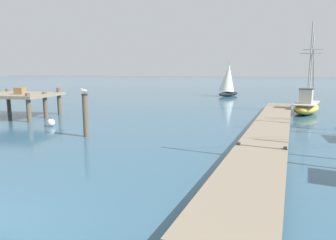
{
  "coord_description": "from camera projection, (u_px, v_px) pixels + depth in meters",
  "views": [
    {
      "loc": [
        5.66,
        -3.11,
        3.1
      ],
      "look_at": [
        2.35,
        6.61,
        1.4
      ],
      "focal_mm": 31.27,
      "sensor_mm": 36.0,
      "label": 1
    }
  ],
  "objects": [
    {
      "name": "distant_sailboat",
      "position": [
        228.0,
        81.0,
        36.89
      ],
      "size": [
        2.95,
        3.92,
        4.46
      ],
      "color": "black",
      "rests_on": "ground"
    },
    {
      "name": "fishing_boat_1",
      "position": [
        306.0,
        105.0,
        21.75
      ],
      "size": [
        2.63,
        6.31,
        6.64
      ],
      "color": "gold",
      "rests_on": "ground"
    },
    {
      "name": "mooring_buoy",
      "position": [
        51.0,
        123.0,
        16.72
      ],
      "size": [
        0.44,
        0.44,
        0.51
      ],
      "color": "silver",
      "rests_on": "ground"
    },
    {
      "name": "perched_seagull",
      "position": [
        84.0,
        91.0,
        13.78
      ],
      "size": [
        0.31,
        0.3,
        0.26
      ],
      "color": "gold",
      "rests_on": "mooring_piling"
    },
    {
      "name": "floating_dock",
      "position": [
        270.0,
        127.0,
        14.51
      ],
      "size": [
        3.45,
        22.67,
        0.53
      ],
      "color": "gray",
      "rests_on": "ground"
    },
    {
      "name": "mooring_piling",
      "position": [
        85.0,
        115.0,
        13.96
      ],
      "size": [
        0.3,
        0.3,
        2.06
      ],
      "color": "brown",
      "rests_on": "ground"
    },
    {
      "name": "pier_platform",
      "position": [
        17.0,
        96.0,
        19.99
      ],
      "size": [
        5.48,
        4.77,
        2.07
      ],
      "color": "gray",
      "rests_on": "ground"
    }
  ]
}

